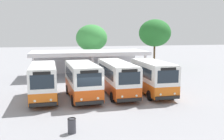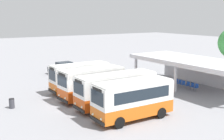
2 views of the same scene
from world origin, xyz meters
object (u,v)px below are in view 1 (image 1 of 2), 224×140
at_px(waiting_chair_end_by_column, 75,73).
at_px(waiting_chair_second_from_end, 80,73).
at_px(waiting_chair_far_end_seat, 98,72).
at_px(litter_bin_apron, 72,126).
at_px(waiting_chair_fifth_seat, 94,72).
at_px(waiting_chair_fourth_seat, 89,73).
at_px(city_bus_middle_cream, 117,77).
at_px(city_bus_fourth_amber, 153,76).
at_px(waiting_chair_middle_seat, 85,73).
at_px(city_bus_nearest_orange, 43,81).
at_px(city_bus_second_in_row, 82,79).

xyz_separation_m(waiting_chair_end_by_column, waiting_chair_second_from_end, (0.63, -0.05, 0.00)).
bearing_deg(waiting_chair_far_end_seat, litter_bin_apron, -104.83).
xyz_separation_m(waiting_chair_second_from_end, litter_bin_apron, (-2.41, -18.58, -0.07)).
xyz_separation_m(waiting_chair_fifth_seat, waiting_chair_far_end_seat, (0.63, -0.04, 0.00)).
bearing_deg(waiting_chair_fourth_seat, waiting_chair_fifth_seat, 3.18).
xyz_separation_m(waiting_chair_fourth_seat, waiting_chair_fifth_seat, (0.63, 0.03, 0.00)).
distance_m(city_bus_middle_cream, waiting_chair_second_from_end, 10.82).
xyz_separation_m(city_bus_fourth_amber, waiting_chair_second_from_end, (-5.73, 11.08, -1.22)).
height_order(waiting_chair_middle_seat, waiting_chair_fifth_seat, same).
bearing_deg(waiting_chair_middle_seat, city_bus_middle_cream, -80.36).
xyz_separation_m(city_bus_nearest_orange, city_bus_fourth_amber, (9.98, -0.30, 0.02)).
xyz_separation_m(waiting_chair_fifth_seat, litter_bin_apron, (-4.30, -18.64, -0.07)).
bearing_deg(waiting_chair_fifth_seat, city_bus_second_in_row, -104.06).
bearing_deg(waiting_chair_fourth_seat, city_bus_fourth_amber, -68.07).
height_order(waiting_chair_end_by_column, litter_bin_apron, litter_bin_apron).
bearing_deg(waiting_chair_fifth_seat, waiting_chair_second_from_end, -178.37).
distance_m(waiting_chair_fourth_seat, waiting_chair_fifth_seat, 0.63).
bearing_deg(waiting_chair_middle_seat, waiting_chair_fifth_seat, 4.83).
bearing_deg(city_bus_middle_cream, waiting_chair_second_from_end, 102.90).
bearing_deg(waiting_chair_far_end_seat, waiting_chair_second_from_end, -179.67).
bearing_deg(city_bus_second_in_row, city_bus_middle_cream, 11.67).
bearing_deg(waiting_chair_second_from_end, waiting_chair_fourth_seat, 0.86).
bearing_deg(waiting_chair_second_from_end, waiting_chair_far_end_seat, 0.33).
relative_size(city_bus_middle_cream, litter_bin_apron, 8.62).
xyz_separation_m(waiting_chair_second_from_end, waiting_chair_fifth_seat, (1.88, 0.05, 0.00)).
bearing_deg(city_bus_nearest_orange, waiting_chair_far_end_seat, 57.94).
bearing_deg(city_bus_fourth_amber, city_bus_nearest_orange, 178.30).
distance_m(waiting_chair_fourth_seat, waiting_chair_far_end_seat, 1.26).
height_order(waiting_chair_end_by_column, waiting_chair_fifth_seat, same).
height_order(city_bus_second_in_row, litter_bin_apron, city_bus_second_in_row).
bearing_deg(waiting_chair_end_by_column, city_bus_fourth_amber, -60.29).
bearing_deg(waiting_chair_fifth_seat, waiting_chair_fourth_seat, -176.82).
relative_size(city_bus_second_in_row, city_bus_fourth_amber, 0.99).
bearing_deg(city_bus_second_in_row, waiting_chair_fourth_seat, 78.96).
bearing_deg(waiting_chair_fourth_seat, litter_bin_apron, -101.15).
relative_size(city_bus_nearest_orange, waiting_chair_far_end_seat, 7.70).
height_order(city_bus_second_in_row, city_bus_middle_cream, city_bus_second_in_row).
bearing_deg(litter_bin_apron, waiting_chair_end_by_column, 84.53).
bearing_deg(city_bus_fourth_amber, city_bus_second_in_row, -179.30).
xyz_separation_m(city_bus_second_in_row, waiting_chair_far_end_seat, (3.44, 11.18, -1.22)).
distance_m(waiting_chair_second_from_end, waiting_chair_fifth_seat, 1.88).
bearing_deg(city_bus_middle_cream, waiting_chair_fourth_seat, 96.22).
height_order(waiting_chair_fifth_seat, litter_bin_apron, litter_bin_apron).
distance_m(city_bus_second_in_row, waiting_chair_far_end_seat, 11.76).
distance_m(waiting_chair_fourth_seat, litter_bin_apron, 18.96).
distance_m(waiting_chair_middle_seat, litter_bin_apron, 18.78).
bearing_deg(city_bus_second_in_row, waiting_chair_end_by_column, 88.48).
relative_size(city_bus_second_in_row, litter_bin_apron, 7.42).
relative_size(city_bus_middle_cream, waiting_chair_fifth_seat, 9.02).
xyz_separation_m(waiting_chair_far_end_seat, litter_bin_apron, (-4.92, -18.60, -0.07)).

